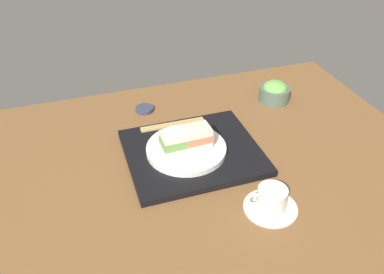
{
  "coord_description": "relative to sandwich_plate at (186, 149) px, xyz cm",
  "views": [
    {
      "loc": [
        24.78,
        78.52,
        70.87
      ],
      "look_at": [
        -4.07,
        -8.54,
        5.0
      ],
      "focal_mm": 37.65,
      "sensor_mm": 36.0,
      "label": 1
    }
  ],
  "objects": [
    {
      "name": "ground_plane",
      "position": [
        1.77,
        6.66,
        -4.19
      ],
      "size": [
        140.0,
        100.0,
        3.0
      ],
      "primitive_type": "cube",
      "color": "brown"
    },
    {
      "name": "serving_tray",
      "position": [
        -1.92,
        -0.21,
        -1.75
      ],
      "size": [
        36.85,
        31.99,
        1.86
      ],
      "primitive_type": "cube",
      "color": "black",
      "rests_on": "ground_plane"
    },
    {
      "name": "sandwich_plate",
      "position": [
        0.0,
        0.0,
        0.0
      ],
      "size": [
        22.39,
        22.39,
        1.65
      ],
      "primitive_type": "cylinder",
      "color": "silver",
      "rests_on": "serving_tray"
    },
    {
      "name": "sandwich_near",
      "position": [
        -3.21,
        0.01,
        3.69
      ],
      "size": [
        7.74,
        6.4,
        5.72
      ],
      "color": "beige",
      "rests_on": "sandwich_plate"
    },
    {
      "name": "sandwich_far",
      "position": [
        3.21,
        -0.01,
        3.42
      ],
      "size": [
        7.72,
        6.28,
        5.2
      ],
      "color": "#EFE5C1",
      "rests_on": "sandwich_plate"
    },
    {
      "name": "salad_bowl",
      "position": [
        -38.21,
        -20.41,
        0.68
      ],
      "size": [
        10.44,
        10.44,
        7.2
      ],
      "color": "#4C6051",
      "rests_on": "ground_plane"
    },
    {
      "name": "chopsticks_pair",
      "position": [
        0.04,
        -13.64,
        -0.47
      ],
      "size": [
        19.91,
        2.14,
        0.7
      ],
      "color": "tan",
      "rests_on": "serving_tray"
    },
    {
      "name": "coffee_cup",
      "position": [
        -13.08,
        25.58,
        -0.09
      ],
      "size": [
        13.17,
        13.17,
        6.12
      ],
      "color": "silver",
      "rests_on": "ground_plane"
    },
    {
      "name": "small_sauce_dish",
      "position": [
        5.74,
        -27.69,
        -2.04
      ],
      "size": [
        5.96,
        5.96,
        1.28
      ],
      "primitive_type": "cylinder",
      "color": "#33384C",
      "rests_on": "ground_plane"
    }
  ]
}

